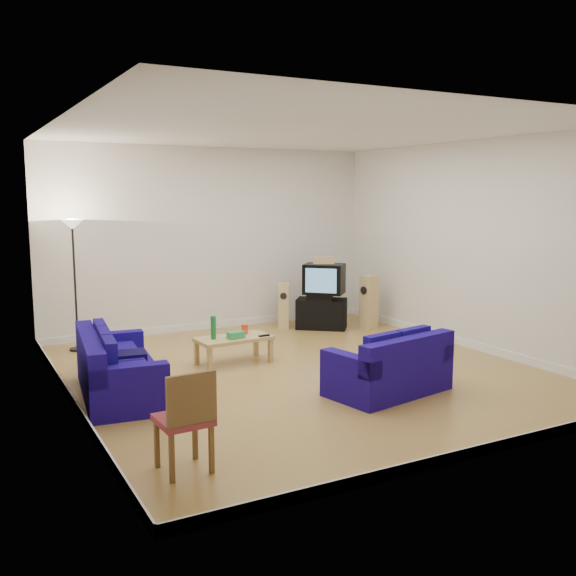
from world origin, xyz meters
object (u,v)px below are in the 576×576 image
sofa_three_seat (115,373)px  coffee_table (234,341)px  tv_stand (322,314)px  television (324,279)px  sofa_loveseat (391,371)px

sofa_three_seat → coffee_table: 1.96m
sofa_three_seat → tv_stand: size_ratio=2.33×
television → sofa_loveseat: bearing=-65.2°
sofa_three_seat → television: television is taller
sofa_three_seat → sofa_loveseat: size_ratio=1.27×
sofa_loveseat → coffee_table: 2.44m
sofa_three_seat → television: 4.72m
sofa_loveseat → tv_stand: size_ratio=1.83×
sofa_three_seat → tv_stand: (4.18, 2.16, -0.01)m
sofa_loveseat → television: 3.84m
coffee_table → sofa_loveseat: bearing=-62.6°
sofa_three_seat → sofa_loveseat: bearing=69.7°
coffee_table → tv_stand: tv_stand is taller
coffee_table → tv_stand: 2.77m
coffee_table → television: bearing=31.0°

